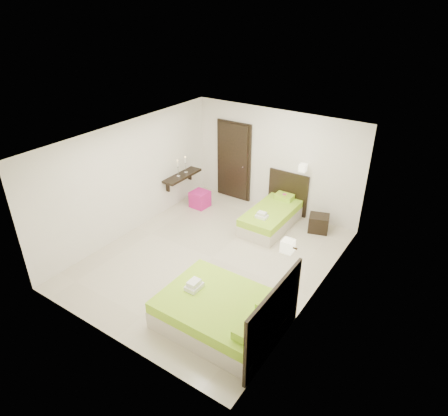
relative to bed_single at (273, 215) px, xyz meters
The scene contains 7 objects.
floor 2.00m from the bed_single, 102.11° to the right, with size 5.50×5.50×0.00m, color beige.
bed_single is the anchor object (origin of this frame).
bed_double 3.57m from the bed_single, 75.16° to the right, with size 2.00×1.70×1.65m.
nightstand 1.09m from the bed_single, 19.16° to the left, with size 0.45×0.40×0.40m, color black.
ottoman 2.05m from the bed_single, behind, with size 0.43×0.43×0.43m, color #AD176A.
door 1.95m from the bed_single, 154.93° to the left, with size 1.02×0.15×2.14m.
console_shelf 2.58m from the bed_single, behind, with size 0.35×1.20×0.78m.
Camera 1 is at (4.11, -5.68, 4.96)m, focal length 32.00 mm.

